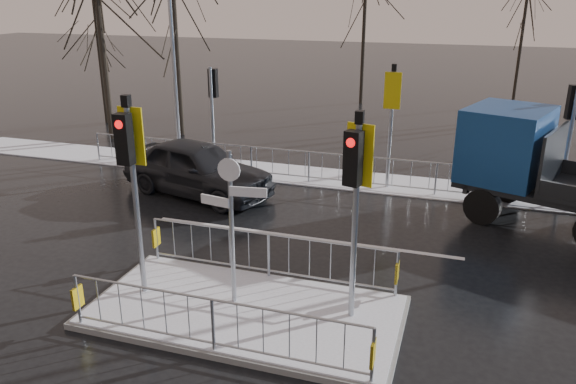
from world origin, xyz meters
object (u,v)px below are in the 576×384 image
(car_far_lane, at_px, (197,168))
(traffic_island, at_px, (244,297))
(flatbed_truck, at_px, (539,165))
(street_lamp_left, at_px, (174,33))

(car_far_lane, bearing_deg, traffic_island, -131.96)
(car_far_lane, distance_m, flatbed_truck, 9.65)
(traffic_island, distance_m, flatbed_truck, 8.91)
(flatbed_truck, distance_m, street_lamp_left, 12.71)
(traffic_island, xyz_separation_m, street_lamp_left, (-6.42, 9.49, 4.10))
(traffic_island, bearing_deg, car_far_lane, 123.56)
(traffic_island, height_order, flatbed_truck, traffic_island)
(car_far_lane, height_order, street_lamp_left, street_lamp_left)
(traffic_island, xyz_separation_m, flatbed_truck, (5.66, 6.78, 1.20))
(traffic_island, bearing_deg, flatbed_truck, 50.17)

